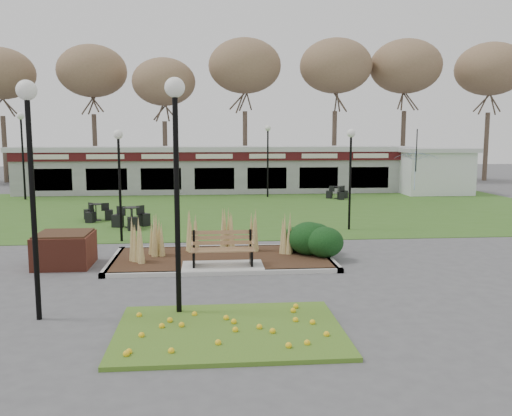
{
  "coord_description": "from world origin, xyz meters",
  "views": [
    {
      "loc": [
        -0.36,
        -14.26,
        3.67
      ],
      "look_at": [
        1.07,
        2.0,
        1.44
      ],
      "focal_mm": 38.0,
      "sensor_mm": 36.0,
      "label": 1
    }
  ],
  "objects": [
    {
      "name": "bistro_set_b",
      "position": [
        -3.4,
        7.1,
        0.29
      ],
      "size": [
        1.5,
        1.45,
        0.81
      ],
      "color": "black",
      "rests_on": "ground"
    },
    {
      "name": "patio_umbrella",
      "position": [
        10.37,
        13.0,
        1.79
      ],
      "size": [
        2.78,
        2.81,
        2.82
      ],
      "color": "black",
      "rests_on": "ground"
    },
    {
      "name": "food_pavilion",
      "position": [
        0.0,
        19.96,
        1.48
      ],
      "size": [
        24.6,
        3.4,
        2.9
      ],
      "color": "gray",
      "rests_on": "ground"
    },
    {
      "name": "lamp_post_far_right",
      "position": [
        3.08,
        17.0,
        3.05
      ],
      "size": [
        0.35,
        0.35,
        4.19
      ],
      "color": "black",
      "rests_on": "ground"
    },
    {
      "name": "lawn",
      "position": [
        0.0,
        12.0,
        0.01
      ],
      "size": [
        34.0,
        16.0,
        0.02
      ],
      "primitive_type": "cube",
      "color": "#396520",
      "rests_on": "ground"
    },
    {
      "name": "bistro_set_c",
      "position": [
        6.99,
        15.85,
        0.25
      ],
      "size": [
        1.31,
        1.17,
        0.7
      ],
      "color": "black",
      "rests_on": "ground"
    },
    {
      "name": "service_hut",
      "position": [
        13.5,
        18.0,
        1.45
      ],
      "size": [
        4.4,
        3.4,
        2.83
      ],
      "color": "white",
      "rests_on": "ground"
    },
    {
      "name": "lamp_post_near_left",
      "position": [
        -3.76,
        -3.5,
        3.42
      ],
      "size": [
        0.39,
        0.39,
        4.69
      ],
      "color": "black",
      "rests_on": "ground"
    },
    {
      "name": "planting_bed",
      "position": [
        1.27,
        1.35,
        0.37
      ],
      "size": [
        6.75,
        3.4,
        1.27
      ],
      "color": "#342015",
      "rests_on": "ground"
    },
    {
      "name": "car_black",
      "position": [
        -12.42,
        27.0,
        0.81
      ],
      "size": [
        5.18,
        2.93,
        1.62
      ],
      "primitive_type": "imported",
      "rotation": [
        0.0,
        0.0,
        1.31
      ],
      "color": "black",
      "rests_on": "ground"
    },
    {
      "name": "lamp_post_mid_left",
      "position": [
        -3.36,
        4.36,
        2.78
      ],
      "size": [
        0.32,
        0.32,
        3.82
      ],
      "color": "black",
      "rests_on": "ground"
    },
    {
      "name": "park_bench",
      "position": [
        0.0,
        0.25,
        0.59
      ],
      "size": [
        1.7,
        0.66,
        0.93
      ],
      "color": "olive",
      "rests_on": "ground"
    },
    {
      "name": "tree_backdrop",
      "position": [
        0.0,
        28.0,
        8.36
      ],
      "size": [
        47.24,
        5.24,
        10.36
      ],
      "color": "#47382B",
      "rests_on": "ground"
    },
    {
      "name": "brick_planter",
      "position": [
        -4.4,
        1.0,
        0.48
      ],
      "size": [
        1.5,
        1.5,
        0.95
      ],
      "color": "brown",
      "rests_on": "ground"
    },
    {
      "name": "lamp_post_far_left",
      "position": [
        -10.65,
        17.0,
        3.54
      ],
      "size": [
        0.4,
        0.4,
        4.86
      ],
      "color": "black",
      "rests_on": "ground"
    },
    {
      "name": "bistro_set_a",
      "position": [
        -5.14,
        8.99,
        0.26
      ],
      "size": [
        1.3,
        1.3,
        0.72
      ],
      "color": "black",
      "rests_on": "ground"
    },
    {
      "name": "lamp_post_mid_right",
      "position": [
        5.03,
        5.95,
        2.82
      ],
      "size": [
        0.32,
        0.32,
        3.86
      ],
      "color": "black",
      "rests_on": "ground"
    },
    {
      "name": "lamp_post_near_right",
      "position": [
        -0.99,
        -3.5,
        3.47
      ],
      "size": [
        0.4,
        0.4,
        4.76
      ],
      "color": "black",
      "rests_on": "ground"
    },
    {
      "name": "flower_bed",
      "position": [
        0.0,
        -4.6,
        0.07
      ],
      "size": [
        4.2,
        3.0,
        0.16
      ],
      "color": "#407220",
      "rests_on": "ground"
    },
    {
      "name": "ground",
      "position": [
        0.0,
        0.0,
        0.0
      ],
      "size": [
        100.0,
        100.0,
        0.0
      ],
      "primitive_type": "plane",
      "color": "#515154",
      "rests_on": "ground"
    }
  ]
}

